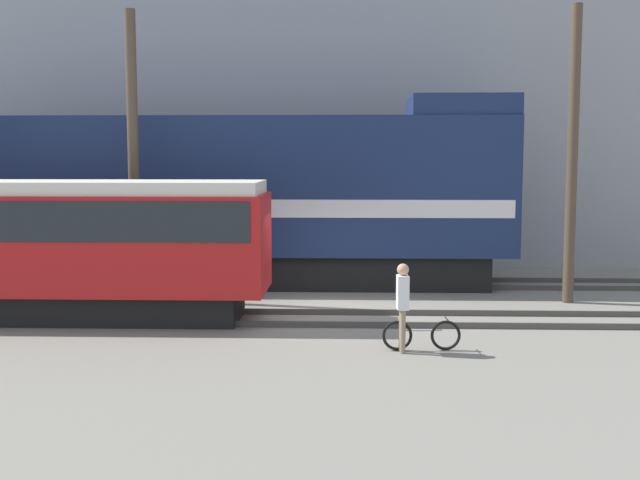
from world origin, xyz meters
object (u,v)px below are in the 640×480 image
freight_locomotive (208,198)px  utility_pole_center (133,157)px  person (403,298)px  utility_pole_right (572,156)px  bicycle (422,335)px  streetcar (37,241)px

freight_locomotive → utility_pole_center: 3.25m
person → utility_pole_right: size_ratio=0.23×
freight_locomotive → person: (5.22, -8.13, -1.52)m
person → utility_pole_center: size_ratio=0.23×
freight_locomotive → utility_pole_center: bearing=-120.4°
bicycle → utility_pole_center: (-7.14, 5.36, 3.51)m
person → bicycle: bearing=23.5°
person → freight_locomotive: bearing=122.7°
freight_locomotive → streetcar: bearing=-121.2°
utility_pole_right → freight_locomotive: bearing=165.3°
person → streetcar: bearing=160.7°
streetcar → utility_pole_right: (13.09, 2.60, 1.98)m
bicycle → streetcar: bearing=162.5°
streetcar → freight_locomotive: bearing=58.8°
streetcar → bicycle: streetcar is taller
streetcar → person: streetcar is taller
person → utility_pole_right: bearing=49.5°
freight_locomotive → utility_pole_right: utility_pole_right is taller
bicycle → utility_pole_center: 9.59m
freight_locomotive → streetcar: freight_locomotive is taller
bicycle → utility_pole_right: utility_pole_right is taller
utility_pole_right → utility_pole_center: bearing=180.0°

